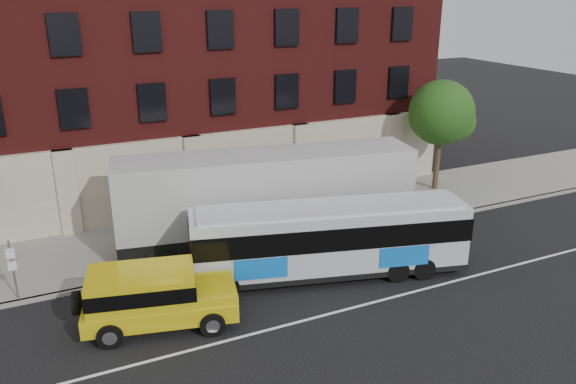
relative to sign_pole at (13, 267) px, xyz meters
name	(u,v)px	position (x,y,z in m)	size (l,w,h in m)	color
ground	(296,332)	(8.50, -6.15, -1.45)	(120.00, 120.00, 0.00)	black
sidewalk	(213,233)	(8.50, 2.85, -1.38)	(60.00, 6.00, 0.15)	gray
kerb	(235,259)	(8.50, -0.15, -1.38)	(60.00, 0.25, 0.15)	gray
lane_line	(290,324)	(8.50, -5.65, -1.45)	(60.00, 0.12, 0.01)	white
building	(161,54)	(8.49, 10.77, 6.13)	(30.00, 12.10, 15.00)	#581614
sign_pole	(13,267)	(0.00, 0.00, 0.00)	(0.30, 0.20, 2.50)	slate
street_tree	(442,115)	(22.04, 3.34, 2.96)	(3.60, 3.60, 6.20)	#3C2E1E
city_bus	(330,237)	(11.51, -3.03, 0.22)	(11.27, 5.07, 3.02)	silver
yellow_suv	(153,295)	(4.25, -3.68, -0.26)	(5.61, 3.28, 2.08)	gold
shipping_container	(267,201)	(10.37, 0.65, 0.69)	(13.26, 4.86, 4.33)	black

